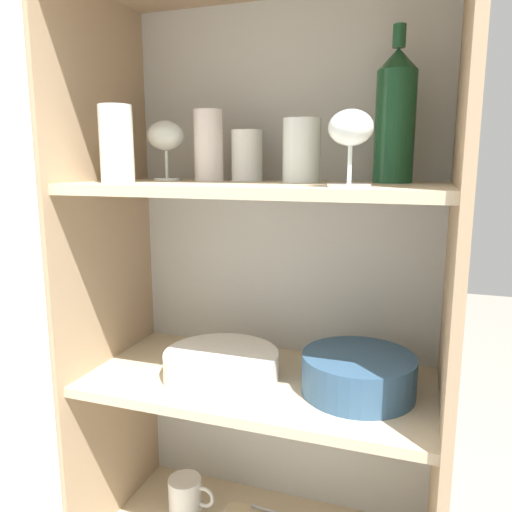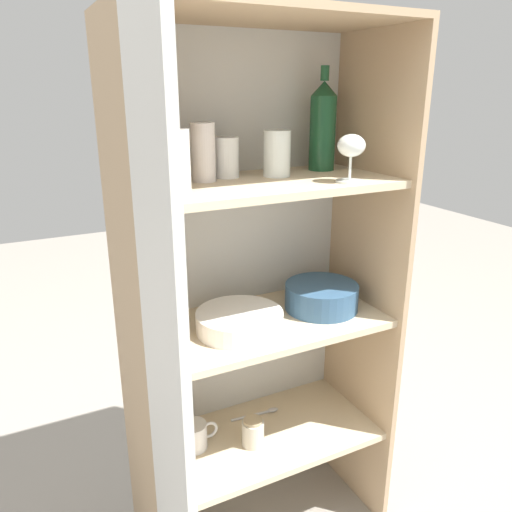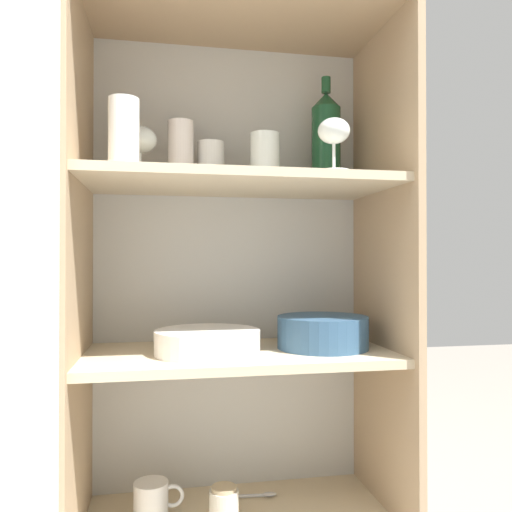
% 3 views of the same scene
% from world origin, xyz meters
% --- Properties ---
extents(cupboard_back_panel, '(0.74, 0.02, 1.51)m').
position_xyz_m(cupboard_back_panel, '(0.00, 0.36, 0.76)').
color(cupboard_back_panel, silver).
rests_on(cupboard_back_panel, ground_plane).
extents(cupboard_side_left, '(0.02, 0.38, 1.51)m').
position_xyz_m(cupboard_side_left, '(-0.36, 0.17, 0.76)').
color(cupboard_side_left, tan).
rests_on(cupboard_side_left, ground_plane).
extents(cupboard_side_right, '(0.02, 0.38, 1.51)m').
position_xyz_m(cupboard_side_right, '(0.36, 0.17, 0.76)').
color(cupboard_side_right, tan).
rests_on(cupboard_side_right, ground_plane).
extents(cupboard_top_panel, '(0.74, 0.38, 0.02)m').
position_xyz_m(cupboard_top_panel, '(0.00, 0.17, 1.52)').
color(cupboard_top_panel, tan).
rests_on(cupboard_top_panel, cupboard_side_left).
extents(shelf_board_lower, '(0.70, 0.35, 0.02)m').
position_xyz_m(shelf_board_lower, '(0.00, 0.17, 0.33)').
color(shelf_board_lower, beige).
extents(shelf_board_middle, '(0.70, 0.35, 0.02)m').
position_xyz_m(shelf_board_middle, '(0.00, 0.17, 0.72)').
color(shelf_board_middle, beige).
extents(shelf_board_upper, '(0.70, 0.35, 0.02)m').
position_xyz_m(shelf_board_upper, '(0.00, 0.17, 1.12)').
color(shelf_board_upper, beige).
extents(cupboard_door, '(0.05, 0.37, 1.51)m').
position_xyz_m(cupboard_door, '(-0.39, -0.20, 0.76)').
color(cupboard_door, silver).
rests_on(cupboard_door, ground_plane).
extents(tumbler_glass_0, '(0.07, 0.07, 0.11)m').
position_xyz_m(tumbler_glass_0, '(-0.06, 0.26, 1.18)').
color(tumbler_glass_0, white).
rests_on(tumbler_glass_0, shelf_board_upper).
extents(tumbler_glass_1, '(0.06, 0.06, 0.15)m').
position_xyz_m(tumbler_glass_1, '(-0.26, 0.08, 1.20)').
color(tumbler_glass_1, white).
rests_on(tumbler_glass_1, shelf_board_upper).
extents(tumbler_glass_2, '(0.07, 0.07, 0.12)m').
position_xyz_m(tumbler_glass_2, '(0.07, 0.22, 1.19)').
color(tumbler_glass_2, white).
rests_on(tumbler_glass_2, shelf_board_upper).
extents(tumbler_glass_3, '(0.06, 0.06, 0.15)m').
position_xyz_m(tumbler_glass_3, '(-0.13, 0.23, 1.20)').
color(tumbler_glass_3, silver).
rests_on(tumbler_glass_3, shelf_board_upper).
extents(wine_glass_0, '(0.08, 0.08, 0.13)m').
position_xyz_m(wine_glass_0, '(-0.23, 0.22, 1.22)').
color(wine_glass_0, white).
rests_on(wine_glass_0, shelf_board_upper).
extents(wine_glass_1, '(0.07, 0.07, 0.12)m').
position_xyz_m(wine_glass_1, '(0.19, 0.05, 1.21)').
color(wine_glass_1, white).
rests_on(wine_glass_1, shelf_board_upper).
extents(wine_bottle, '(0.08, 0.08, 0.29)m').
position_xyz_m(wine_bottle, '(0.24, 0.26, 1.26)').
color(wine_bottle, '#194728').
rests_on(wine_bottle, shelf_board_upper).
extents(plate_stack_white, '(0.24, 0.24, 0.05)m').
position_xyz_m(plate_stack_white, '(-0.08, 0.15, 0.75)').
color(plate_stack_white, white).
rests_on(plate_stack_white, shelf_board_middle).
extents(mixing_bowl_large, '(0.22, 0.22, 0.08)m').
position_xyz_m(mixing_bowl_large, '(0.20, 0.17, 0.77)').
color(mixing_bowl_large, '#33567A').
rests_on(mixing_bowl_large, shelf_board_middle).
extents(coffee_mug_primary, '(0.12, 0.08, 0.08)m').
position_xyz_m(coffee_mug_primary, '(-0.20, 0.21, 0.38)').
color(coffee_mug_primary, white).
rests_on(coffee_mug_primary, shelf_board_lower).
extents(storage_jar, '(0.07, 0.07, 0.09)m').
position_xyz_m(storage_jar, '(-0.04, 0.15, 0.38)').
color(storage_jar, beige).
rests_on(storage_jar, shelf_board_lower).
extents(serving_spoon, '(0.16, 0.03, 0.01)m').
position_xyz_m(serving_spoon, '(0.04, 0.26, 0.34)').
color(serving_spoon, silver).
rests_on(serving_spoon, shelf_board_lower).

